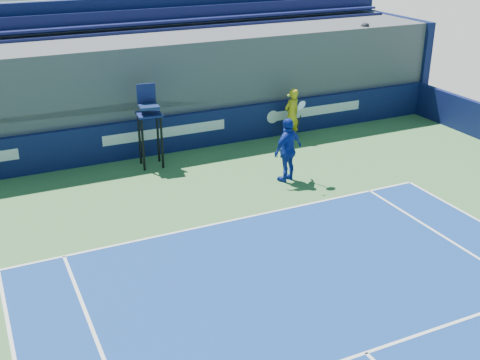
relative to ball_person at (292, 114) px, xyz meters
name	(u,v)px	position (x,y,z in m)	size (l,w,h in m)	color
ball_person	(292,114)	(0.00, 0.00, 0.00)	(0.64, 0.42, 1.74)	gold
back_hoarding	(165,135)	(-4.26, 0.58, -0.28)	(20.40, 0.21, 1.20)	#0C1546
umpire_chair	(149,117)	(-4.99, -0.29, 0.65)	(0.77, 0.77, 2.48)	black
tennis_player	(288,150)	(-1.85, -3.02, 0.06)	(1.17, 0.81, 2.57)	#122A9A
stadium_seating	(143,82)	(-4.28, 2.63, 0.95)	(21.00, 4.05, 4.40)	#4E4E53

